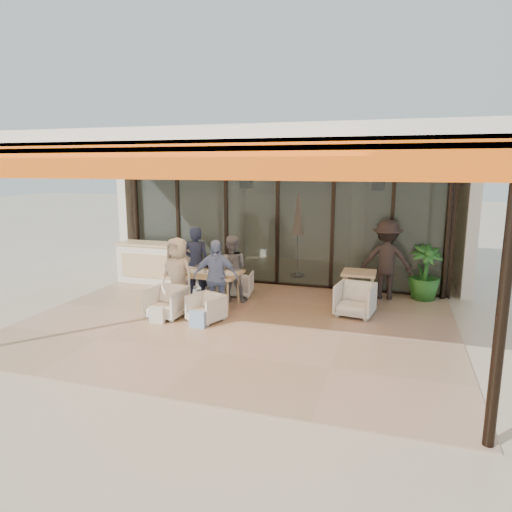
{
  "coord_description": "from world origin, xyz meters",
  "views": [
    {
      "loc": [
        2.82,
        -7.81,
        2.95
      ],
      "look_at": [
        0.1,
        0.9,
        1.15
      ],
      "focal_mm": 32.0,
      "sensor_mm": 36.0,
      "label": 1
    }
  ],
  "objects_px": {
    "side_chair": "(355,298)",
    "standing_woman": "(386,260)",
    "host_counter": "(154,262)",
    "chair_far_right": "(239,283)",
    "chair_near_left": "(167,301)",
    "diner_cream": "(178,274)",
    "side_table": "(359,277)",
    "diner_navy": "(196,263)",
    "diner_periwinkle": "(216,277)",
    "chair_far_left": "(205,278)",
    "potted_palm": "(425,273)",
    "diner_grey": "(231,269)",
    "dining_table": "(205,275)",
    "chair_near_right": "(206,307)"
  },
  "relations": [
    {
      "from": "side_chair",
      "to": "standing_woman",
      "type": "distance_m",
      "value": 1.59
    },
    {
      "from": "host_counter",
      "to": "chair_far_right",
      "type": "xyz_separation_m",
      "value": [
        2.48,
        -0.48,
        -0.22
      ]
    },
    {
      "from": "chair_near_left",
      "to": "side_chair",
      "type": "distance_m",
      "value": 3.74
    },
    {
      "from": "diner_cream",
      "to": "side_table",
      "type": "relative_size",
      "value": 2.06
    },
    {
      "from": "chair_far_right",
      "to": "chair_near_left",
      "type": "relative_size",
      "value": 0.89
    },
    {
      "from": "diner_navy",
      "to": "diner_periwinkle",
      "type": "xyz_separation_m",
      "value": [
        0.84,
        -0.9,
        -0.06
      ]
    },
    {
      "from": "chair_far_left",
      "to": "chair_near_left",
      "type": "distance_m",
      "value": 1.9
    },
    {
      "from": "chair_near_left",
      "to": "potted_palm",
      "type": "xyz_separation_m",
      "value": [
        4.9,
        2.81,
        0.28
      ]
    },
    {
      "from": "chair_near_left",
      "to": "diner_periwinkle",
      "type": "distance_m",
      "value": 1.06
    },
    {
      "from": "host_counter",
      "to": "chair_near_left",
      "type": "distance_m",
      "value": 2.9
    },
    {
      "from": "chair_far_left",
      "to": "side_table",
      "type": "xyz_separation_m",
      "value": [
        3.54,
        0.06,
        0.27
      ]
    },
    {
      "from": "diner_cream",
      "to": "potted_palm",
      "type": "xyz_separation_m",
      "value": [
        4.9,
        2.31,
        -0.14
      ]
    },
    {
      "from": "side_table",
      "to": "standing_woman",
      "type": "bearing_deg",
      "value": 50.95
    },
    {
      "from": "side_table",
      "to": "side_chair",
      "type": "height_order",
      "value": "side_table"
    },
    {
      "from": "diner_grey",
      "to": "diner_cream",
      "type": "bearing_deg",
      "value": 31.35
    },
    {
      "from": "diner_navy",
      "to": "chair_near_left",
      "type": "bearing_deg",
      "value": 76.54
    },
    {
      "from": "dining_table",
      "to": "diner_periwinkle",
      "type": "bearing_deg",
      "value": -46.97
    },
    {
      "from": "diner_grey",
      "to": "diner_periwinkle",
      "type": "relative_size",
      "value": 0.97
    },
    {
      "from": "side_chair",
      "to": "potted_palm",
      "type": "relative_size",
      "value": 0.59
    },
    {
      "from": "chair_near_right",
      "to": "potted_palm",
      "type": "bearing_deg",
      "value": 55.23
    },
    {
      "from": "chair_far_left",
      "to": "standing_woman",
      "type": "relative_size",
      "value": 0.41
    },
    {
      "from": "chair_far_right",
      "to": "side_table",
      "type": "bearing_deg",
      "value": 172.57
    },
    {
      "from": "side_table",
      "to": "diner_grey",
      "type": "bearing_deg",
      "value": -168.34
    },
    {
      "from": "chair_far_right",
      "to": "chair_near_right",
      "type": "distance_m",
      "value": 1.9
    },
    {
      "from": "side_table",
      "to": "diner_cream",
      "type": "bearing_deg",
      "value": -157.61
    },
    {
      "from": "dining_table",
      "to": "diner_cream",
      "type": "distance_m",
      "value": 0.62
    },
    {
      "from": "chair_far_right",
      "to": "diner_grey",
      "type": "distance_m",
      "value": 0.66
    },
    {
      "from": "chair_far_left",
      "to": "diner_grey",
      "type": "height_order",
      "value": "diner_grey"
    },
    {
      "from": "diner_navy",
      "to": "side_table",
      "type": "distance_m",
      "value": 3.58
    },
    {
      "from": "diner_cream",
      "to": "side_table",
      "type": "height_order",
      "value": "diner_cream"
    },
    {
      "from": "dining_table",
      "to": "chair_near_left",
      "type": "height_order",
      "value": "dining_table"
    },
    {
      "from": "potted_palm",
      "to": "diner_grey",
      "type": "bearing_deg",
      "value": -160.86
    },
    {
      "from": "side_table",
      "to": "standing_woman",
      "type": "distance_m",
      "value": 0.88
    },
    {
      "from": "chair_far_left",
      "to": "diner_cream",
      "type": "bearing_deg",
      "value": 75.08
    },
    {
      "from": "dining_table",
      "to": "chair_near_left",
      "type": "distance_m",
      "value": 1.1
    },
    {
      "from": "diner_navy",
      "to": "standing_woman",
      "type": "height_order",
      "value": "standing_woman"
    },
    {
      "from": "diner_grey",
      "to": "potted_palm",
      "type": "relative_size",
      "value": 1.19
    },
    {
      "from": "chair_far_right",
      "to": "diner_cream",
      "type": "relative_size",
      "value": 0.41
    },
    {
      "from": "diner_periwinkle",
      "to": "side_table",
      "type": "relative_size",
      "value": 2.05
    },
    {
      "from": "dining_table",
      "to": "potted_palm",
      "type": "xyz_separation_m",
      "value": [
        4.48,
        1.85,
        -0.06
      ]
    },
    {
      "from": "host_counter",
      "to": "chair_near_left",
      "type": "bearing_deg",
      "value": -55.52
    },
    {
      "from": "chair_near_left",
      "to": "diner_cream",
      "type": "relative_size",
      "value": 0.45
    },
    {
      "from": "side_table",
      "to": "standing_woman",
      "type": "xyz_separation_m",
      "value": [
        0.53,
        0.65,
        0.26
      ]
    },
    {
      "from": "chair_far_right",
      "to": "side_chair",
      "type": "xyz_separation_m",
      "value": [
        2.7,
        -0.69,
        0.06
      ]
    },
    {
      "from": "chair_far_left",
      "to": "chair_far_right",
      "type": "xyz_separation_m",
      "value": [
        0.84,
        0.0,
        -0.06
      ]
    },
    {
      "from": "host_counter",
      "to": "side_table",
      "type": "height_order",
      "value": "host_counter"
    },
    {
      "from": "side_table",
      "to": "side_chair",
      "type": "relative_size",
      "value": 1.01
    },
    {
      "from": "chair_near_left",
      "to": "side_chair",
      "type": "relative_size",
      "value": 0.94
    },
    {
      "from": "dining_table",
      "to": "diner_grey",
      "type": "height_order",
      "value": "diner_grey"
    },
    {
      "from": "diner_navy",
      "to": "diner_grey",
      "type": "relative_size",
      "value": 1.11
    }
  ]
}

